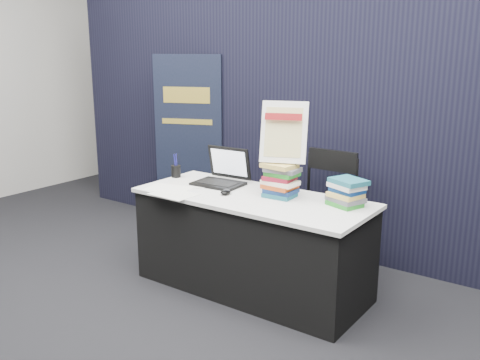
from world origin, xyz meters
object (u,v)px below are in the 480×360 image
pullup_banner (189,153)px  stacking_chair (321,207)px  book_stack_short (347,192)px  display_table (252,243)px  book_stack_tall (281,180)px  info_sign (284,133)px  laptop (222,176)px

pullup_banner → stacking_chair: bearing=-31.3°
book_stack_short → display_table: bearing=-165.7°
book_stack_tall → pullup_banner: pullup_banner is taller
info_sign → book_stack_tall: bearing=-111.8°
book_stack_tall → laptop: bearing=175.0°
info_sign → stacking_chair: 0.81m
display_table → info_sign: 0.88m
display_table → info_sign: info_sign is taller
book_stack_tall → info_sign: 0.35m
display_table → book_stack_tall: (0.18, 0.10, 0.50)m
display_table → laptop: laptop is taller
book_stack_tall → book_stack_short: book_stack_tall is taller
laptop → stacking_chair: size_ratio=0.40×
info_sign → laptop: bearing=156.2°
book_stack_short → stacking_chair: size_ratio=0.27×
laptop → book_stack_short: bearing=-2.6°
display_table → stacking_chair: stacking_chair is taller
book_stack_short → pullup_banner: bearing=161.4°
pullup_banner → stacking_chair: 1.69m
stacking_chair → book_stack_short: bearing=-45.3°
display_table → stacking_chair: (0.27, 0.59, 0.18)m
book_stack_short → pullup_banner: pullup_banner is taller
laptop → book_stack_tall: bearing=-8.6°
laptop → stacking_chair: (0.68, 0.44, -0.26)m
book_stack_tall → display_table: bearing=-150.6°
laptop → info_sign: size_ratio=0.87×
laptop → book_stack_tall: laptop is taller
book_stack_tall → info_sign: bearing=90.0°
book_stack_short → info_sign: bearing=-175.4°
laptop → info_sign: bearing=-5.6°
display_table → pullup_banner: 1.68m
display_table → laptop: (-0.40, 0.15, 0.44)m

